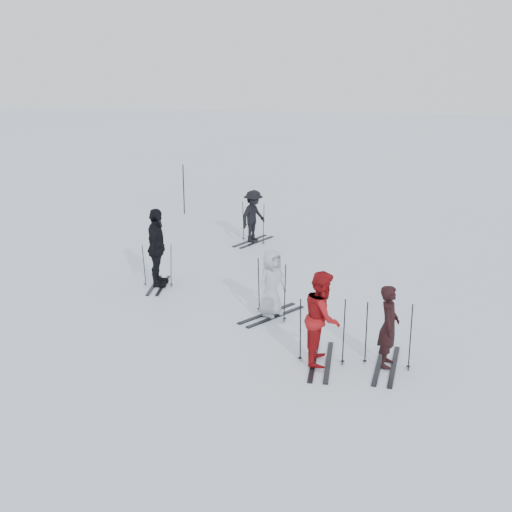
{
  "coord_description": "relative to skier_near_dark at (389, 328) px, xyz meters",
  "views": [
    {
      "loc": [
        3.2,
        -13.69,
        5.6
      ],
      "look_at": [
        0.0,
        1.0,
        1.0
      ],
      "focal_mm": 45.0,
      "sensor_mm": 36.0,
      "label": 1
    }
  ],
  "objects": [
    {
      "name": "skis_near_dark",
      "position": [
        0.0,
        0.0,
        -0.13
      ],
      "size": [
        1.9,
        1.1,
        1.34
      ],
      "primitive_type": null,
      "rotation": [
        0.0,
        0.0,
        1.5
      ],
      "color": "black",
      "rests_on": "ground"
    },
    {
      "name": "skis_grey",
      "position": [
        -2.63,
        2.03,
        -0.12
      ],
      "size": [
        2.09,
        1.85,
        1.35
      ],
      "primitive_type": null,
      "rotation": [
        0.0,
        0.0,
        0.98
      ],
      "color": "black",
      "rests_on": "ground"
    },
    {
      "name": "skis_uphill_far",
      "position": [
        -4.38,
        8.02,
        -0.14
      ],
      "size": [
        2.05,
        1.61,
        1.32
      ],
      "primitive_type": null,
      "rotation": [
        0.0,
        0.0,
        1.15
      ],
      "color": "black",
      "rests_on": "ground"
    },
    {
      "name": "skis_red",
      "position": [
        -1.24,
        -0.09,
        -0.13
      ],
      "size": [
        1.9,
        1.07,
        1.35
      ],
      "primitive_type": null,
      "rotation": [
        0.0,
        0.0,
        1.62
      ],
      "color": "black",
      "rests_on": "ground"
    },
    {
      "name": "skis_uphill_left",
      "position": [
        -5.88,
        3.39,
        -0.23
      ],
      "size": [
        1.68,
        1.05,
        1.15
      ],
      "primitive_type": null,
      "rotation": [
        0.0,
        0.0,
        1.72
      ],
      "color": "black",
      "rests_on": "ground"
    },
    {
      "name": "skier_red",
      "position": [
        -1.24,
        -0.09,
        0.11
      ],
      "size": [
        0.73,
        0.92,
        1.82
      ],
      "primitive_type": "imported",
      "rotation": [
        0.0,
        0.0,
        1.62
      ],
      "color": "maroon",
      "rests_on": "ground"
    },
    {
      "name": "piste_marker",
      "position": [
        -7.81,
        11.34,
        0.14
      ],
      "size": [
        0.05,
        0.05,
        1.88
      ],
      "primitive_type": "cylinder",
      "rotation": [
        0.0,
        0.0,
        -0.37
      ],
      "color": "black",
      "rests_on": "ground"
    },
    {
      "name": "skier_uphill_far",
      "position": [
        -4.38,
        8.02,
        0.03
      ],
      "size": [
        1.0,
        1.23,
        1.66
      ],
      "primitive_type": "imported",
      "rotation": [
        0.0,
        0.0,
        1.15
      ],
      "color": "black",
      "rests_on": "ground"
    },
    {
      "name": "skier_uphill_left",
      "position": [
        -5.88,
        3.39,
        0.21
      ],
      "size": [
        0.66,
        1.24,
        2.02
      ],
      "primitive_type": "imported",
      "rotation": [
        0.0,
        0.0,
        1.72
      ],
      "color": "black",
      "rests_on": "ground"
    },
    {
      "name": "skier_grey",
      "position": [
        -2.63,
        2.03,
        -0.03
      ],
      "size": [
        0.82,
        0.9,
        1.54
      ],
      "primitive_type": "imported",
      "rotation": [
        0.0,
        0.0,
        0.98
      ],
      "color": "#B2B6BC",
      "rests_on": "ground"
    },
    {
      "name": "ground",
      "position": [
        -3.27,
        2.32,
        -0.8
      ],
      "size": [
        120.0,
        120.0,
        0.0
      ],
      "primitive_type": "plane",
      "color": "silver",
      "rests_on": "ground"
    },
    {
      "name": "skier_near_dark",
      "position": [
        0.0,
        0.0,
        0.0
      ],
      "size": [
        0.42,
        0.61,
        1.6
      ],
      "primitive_type": "imported",
      "rotation": [
        0.0,
        0.0,
        1.5
      ],
      "color": "black",
      "rests_on": "ground"
    }
  ]
}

